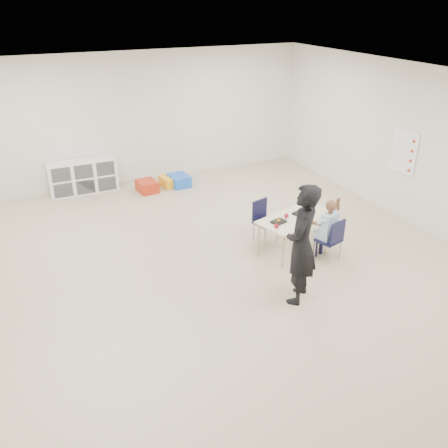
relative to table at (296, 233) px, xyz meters
name	(u,v)px	position (x,y,z in m)	size (l,w,h in m)	color
room	(217,190)	(-1.50, -0.23, 1.10)	(9.00, 9.02, 2.80)	#BCAB90
table	(296,233)	(0.00, 0.00, 0.00)	(1.43, 0.99, 0.60)	beige
chair_near	(329,239)	(0.30, -0.48, 0.06)	(0.35, 0.33, 0.72)	black
chair_far	(266,222)	(-0.30, 0.48, 0.06)	(0.35, 0.33, 0.72)	black
child	(330,227)	(0.30, -0.48, 0.26)	(0.48, 0.48, 1.13)	#A9C5E5
lunch_tray_near	(300,213)	(0.10, 0.07, 0.31)	(0.22, 0.16, 0.03)	black
lunch_tray_far	(278,222)	(-0.38, -0.05, 0.31)	(0.22, 0.16, 0.03)	black
milk_carton	(303,217)	(0.03, -0.13, 0.35)	(0.07, 0.07, 0.10)	white
bread_roll	(310,212)	(0.25, 0.00, 0.33)	(0.09, 0.09, 0.07)	tan
apple_near	(287,216)	(-0.17, 0.04, 0.33)	(0.07, 0.07, 0.07)	maroon
apple_far	(277,226)	(-0.50, -0.21, 0.33)	(0.07, 0.07, 0.07)	maroon
cubby_shelf	(83,177)	(-2.70, 4.05, 0.05)	(1.40, 0.40, 0.70)	white
rules_poster	(404,152)	(2.48, 0.37, 0.95)	(0.02, 0.60, 0.80)	white
adult	(301,245)	(-0.73, -1.21, 0.55)	(0.62, 0.41, 1.70)	black
bin_red	(147,186)	(-1.48, 3.52, -0.18)	(0.38, 0.48, 0.24)	red
bin_yellow	(170,181)	(-0.94, 3.62, -0.20)	(0.34, 0.44, 0.22)	#FFB11A
bin_blue	(179,180)	(-0.74, 3.54, -0.18)	(0.39, 0.50, 0.25)	blue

